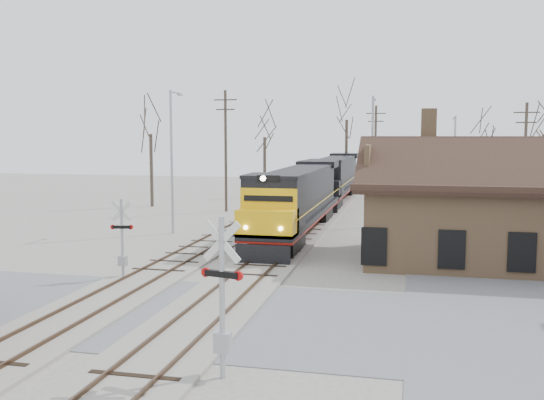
{
  "coord_description": "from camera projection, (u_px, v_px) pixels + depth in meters",
  "views": [
    {
      "loc": [
        6.99,
        -20.31,
        6.49
      ],
      "look_at": [
        0.37,
        9.0,
        3.26
      ],
      "focal_mm": 40.0,
      "sensor_mm": 36.0,
      "label": 1
    }
  ],
  "objects": [
    {
      "name": "locomotive_trailing",
      "position": [
        335.0,
        178.0,
        58.8
      ],
      "size": [
        3.0,
        20.06,
        4.22
      ],
      "color": "black",
      "rests_on": "ground"
    },
    {
      "name": "depot",
      "position": [
        508.0,
        216.0,
        30.68
      ],
      "size": [
        15.2,
        9.31,
        7.9
      ],
      "color": "#9F7852",
      "rests_on": "ground"
    },
    {
      "name": "locomotive_lead",
      "position": [
        297.0,
        200.0,
        39.07
      ],
      "size": [
        3.0,
        20.06,
        4.45
      ],
      "color": "black",
      "rests_on": "ground"
    },
    {
      "name": "track_siding",
      "position": [
        217.0,
        239.0,
        37.45
      ],
      "size": [
        3.4,
        90.0,
        0.24
      ],
      "color": "#A5A095",
      "rests_on": "ground"
    },
    {
      "name": "utility_pole_a",
      "position": [
        226.0,
        149.0,
        51.1
      ],
      "size": [
        2.0,
        0.24,
        10.22
      ],
      "color": "#382D23",
      "rests_on": "ground"
    },
    {
      "name": "crossbuck_far",
      "position": [
        122.0,
        241.0,
        27.3
      ],
      "size": [
        1.04,
        0.29,
        3.64
      ],
      "rotation": [
        0.0,
        0.0,
        3.32
      ],
      "color": "#A5A8AD",
      "rests_on": "ground"
    },
    {
      "name": "tree_a",
      "position": [
        150.0,
        122.0,
        54.49
      ],
      "size": [
        4.39,
        4.39,
        10.76
      ],
      "color": "#382D23",
      "rests_on": "ground"
    },
    {
      "name": "tree_b",
      "position": [
        265.0,
        127.0,
        62.58
      ],
      "size": [
        4.18,
        4.18,
        10.25
      ],
      "color": "#382D23",
      "rests_on": "ground"
    },
    {
      "name": "streetlight_c",
      "position": [
        454.0,
        158.0,
        51.28
      ],
      "size": [
        0.25,
        2.04,
        8.1
      ],
      "color": "#A5A8AD",
      "rests_on": "ground"
    },
    {
      "name": "track_main",
      "position": [
        288.0,
        242.0,
        36.47
      ],
      "size": [
        3.4,
        90.0,
        0.24
      ],
      "color": "#A5A095",
      "rests_on": "ground"
    },
    {
      "name": "crossbuck_near",
      "position": [
        222.0,
        304.0,
        16.03
      ],
      "size": [
        1.23,
        0.35,
        4.37
      ],
      "rotation": [
        0.0,
        0.0,
        -0.21
      ],
      "color": "#A5A8AD",
      "rests_on": "ground"
    },
    {
      "name": "utility_pole_b",
      "position": [
        375.0,
        150.0,
        62.3
      ],
      "size": [
        2.0,
        0.24,
        9.48
      ],
      "color": "#382D23",
      "rests_on": "ground"
    },
    {
      "name": "tree_c",
      "position": [
        347.0,
        108.0,
        66.3
      ],
      "size": [
        5.43,
        5.43,
        13.31
      ],
      "color": "#382D23",
      "rests_on": "ground"
    },
    {
      "name": "ground",
      "position": [
        207.0,
        315.0,
        21.93
      ],
      "size": [
        140.0,
        140.0,
        0.0
      ],
      "primitive_type": "plane",
      "color": "#A5A095",
      "rests_on": "ground"
    },
    {
      "name": "streetlight_b",
      "position": [
        372.0,
        154.0,
        42.39
      ],
      "size": [
        0.25,
        2.04,
        9.19
      ],
      "color": "#A5A8AD",
      "rests_on": "ground"
    },
    {
      "name": "streetlight_a",
      "position": [
        172.0,
        154.0,
        39.62
      ],
      "size": [
        0.25,
        2.04,
        9.38
      ],
      "color": "#A5A8AD",
      "rests_on": "ground"
    },
    {
      "name": "tree_d",
      "position": [
        486.0,
        134.0,
        58.53
      ],
      "size": [
        3.8,
        3.8,
        9.31
      ],
      "color": "#382D23",
      "rests_on": "ground"
    },
    {
      "name": "road",
      "position": [
        207.0,
        314.0,
        21.93
      ],
      "size": [
        60.0,
        9.0,
        0.03
      ],
      "primitive_type": "cube",
      "color": "slate",
      "rests_on": "ground"
    },
    {
      "name": "tree_e",
      "position": [
        544.0,
        122.0,
        55.14
      ],
      "size": [
        4.38,
        4.38,
        10.74
      ],
      "color": "#382D23",
      "rests_on": "ground"
    },
    {
      "name": "utility_pole_c",
      "position": [
        525.0,
        156.0,
        48.96
      ],
      "size": [
        2.0,
        0.24,
        9.1
      ],
      "color": "#382D23",
      "rests_on": "ground"
    }
  ]
}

